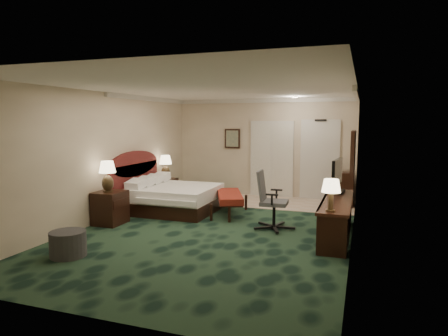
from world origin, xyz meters
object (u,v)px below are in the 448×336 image
(nightstand_near, at_px, (110,208))
(bed_bench, at_px, (230,204))
(desk_chair, at_px, (274,200))
(nightstand_far, at_px, (166,190))
(lamp_near, at_px, (108,177))
(ottoman, at_px, (68,244))
(desk, at_px, (336,218))
(minibar, at_px, (344,188))
(bed, at_px, (175,199))
(lamp_far, at_px, (166,167))
(tv, at_px, (337,176))

(nightstand_near, bearing_deg, bed_bench, 37.01)
(desk_chair, bearing_deg, bed_bench, 142.08)
(nightstand_near, relative_size, nightstand_far, 1.14)
(desk_chair, bearing_deg, lamp_near, -169.53)
(lamp_near, distance_m, ottoman, 2.09)
(desk, relative_size, desk_chair, 2.07)
(minibar, bearing_deg, nightstand_far, -167.36)
(nightstand_far, distance_m, minibar, 4.58)
(bed, xyz_separation_m, lamp_far, (-0.80, 1.07, 0.60))
(nightstand_far, relative_size, ottoman, 1.06)
(desk, bearing_deg, tv, 94.38)
(bed_bench, bearing_deg, nightstand_near, -165.32)
(bed_bench, bearing_deg, lamp_near, -164.42)
(lamp_far, distance_m, bed_bench, 2.43)
(lamp_far, bearing_deg, ottoman, -82.12)
(minibar, bearing_deg, desk, -90.06)
(nightstand_near, height_order, lamp_far, lamp_far)
(nightstand_far, height_order, desk_chair, desk_chair)
(nightstand_far, xyz_separation_m, minibar, (4.47, 1.00, 0.13))
(lamp_far, bearing_deg, nightstand_near, -88.71)
(nightstand_near, distance_m, tv, 4.62)
(lamp_near, bearing_deg, nightstand_far, 90.80)
(ottoman, height_order, desk, desk)
(nightstand_far, relative_size, desk_chair, 0.51)
(lamp_near, height_order, bed_bench, lamp_near)
(bed, relative_size, nightstand_near, 2.76)
(lamp_far, relative_size, bed_bench, 0.42)
(desk_chair, xyz_separation_m, minibar, (1.18, 2.82, -0.15))
(desk, distance_m, tv, 1.01)
(lamp_far, bearing_deg, lamp_near, -88.70)
(bed, xyz_separation_m, desk_chair, (2.51, -0.77, 0.28))
(tv, bearing_deg, nightstand_near, -157.12)
(nightstand_near, height_order, lamp_near, lamp_near)
(nightstand_near, height_order, tv, tv)
(lamp_far, distance_m, desk, 4.95)
(bed_bench, height_order, minibar, minibar)
(nightstand_near, xyz_separation_m, tv, (4.38, 1.32, 0.68))
(bed, height_order, ottoman, bed)
(lamp_near, height_order, desk_chair, lamp_near)
(ottoman, relative_size, tv, 0.65)
(desk, xyz_separation_m, tv, (-0.06, 0.75, 0.68))
(bed, distance_m, nightstand_far, 1.30)
(bed_bench, bearing_deg, ottoman, -135.84)
(ottoman, bearing_deg, tv, 40.12)
(nightstand_near, bearing_deg, lamp_far, 91.29)
(bed, height_order, tv, tv)
(bed_bench, xyz_separation_m, desk, (2.37, -0.99, 0.10))
(lamp_far, height_order, ottoman, lamp_far)
(lamp_near, xyz_separation_m, tv, (4.38, 1.37, 0.03))
(desk_chair, distance_m, minibar, 3.06)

